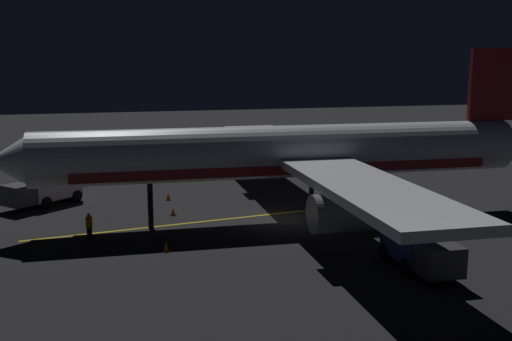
{
  "coord_description": "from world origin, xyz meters",
  "views": [
    {
      "loc": [
        -38.93,
        12.48,
        10.87
      ],
      "look_at": [
        0.0,
        2.0,
        3.5
      ],
      "focal_mm": 43.02,
      "sensor_mm": 36.0,
      "label": 1
    }
  ],
  "objects_px": {
    "baggage_truck": "(45,189)",
    "catering_truck": "(418,247)",
    "traffic_cone_near_right": "(168,197)",
    "airliner": "(294,154)",
    "traffic_cone_near_left": "(173,212)",
    "ground_crew_worker": "(89,227)",
    "traffic_cone_under_wing": "(166,247)"
  },
  "relations": [
    {
      "from": "baggage_truck",
      "to": "traffic_cone_near_right",
      "type": "height_order",
      "value": "baggage_truck"
    },
    {
      "from": "ground_crew_worker",
      "to": "traffic_cone_near_right",
      "type": "distance_m",
      "value": 11.45
    },
    {
      "from": "airliner",
      "to": "baggage_truck",
      "type": "xyz_separation_m",
      "value": [
        8.64,
        16.72,
        -3.31
      ]
    },
    {
      "from": "airliner",
      "to": "baggage_truck",
      "type": "distance_m",
      "value": 19.11
    },
    {
      "from": "catering_truck",
      "to": "traffic_cone_near_left",
      "type": "height_order",
      "value": "catering_truck"
    },
    {
      "from": "airliner",
      "to": "catering_truck",
      "type": "relative_size",
      "value": 7.14
    },
    {
      "from": "airliner",
      "to": "traffic_cone_near_left",
      "type": "height_order",
      "value": "airliner"
    },
    {
      "from": "traffic_cone_under_wing",
      "to": "baggage_truck",
      "type": "bearing_deg",
      "value": 28.31
    },
    {
      "from": "catering_truck",
      "to": "ground_crew_worker",
      "type": "height_order",
      "value": "catering_truck"
    },
    {
      "from": "airliner",
      "to": "traffic_cone_under_wing",
      "type": "relative_size",
      "value": 71.14
    },
    {
      "from": "airliner",
      "to": "traffic_cone_near_right",
      "type": "height_order",
      "value": "airliner"
    },
    {
      "from": "baggage_truck",
      "to": "catering_truck",
      "type": "height_order",
      "value": "catering_truck"
    },
    {
      "from": "airliner",
      "to": "ground_crew_worker",
      "type": "bearing_deg",
      "value": 97.76
    },
    {
      "from": "airliner",
      "to": "catering_truck",
      "type": "bearing_deg",
      "value": -165.28
    },
    {
      "from": "airliner",
      "to": "baggage_truck",
      "type": "bearing_deg",
      "value": 62.67
    },
    {
      "from": "catering_truck",
      "to": "ground_crew_worker",
      "type": "relative_size",
      "value": 3.15
    },
    {
      "from": "traffic_cone_under_wing",
      "to": "ground_crew_worker",
      "type": "bearing_deg",
      "value": 52.73
    },
    {
      "from": "airliner",
      "to": "traffic_cone_under_wing",
      "type": "distance_m",
      "value": 11.45
    },
    {
      "from": "ground_crew_worker",
      "to": "traffic_cone_near_left",
      "type": "xyz_separation_m",
      "value": [
        4.92,
        -5.69,
        -0.64
      ]
    },
    {
      "from": "airliner",
      "to": "traffic_cone_near_right",
      "type": "relative_size",
      "value": 71.14
    },
    {
      "from": "airliner",
      "to": "baggage_truck",
      "type": "height_order",
      "value": "airliner"
    },
    {
      "from": "catering_truck",
      "to": "traffic_cone_near_left",
      "type": "bearing_deg",
      "value": 36.8
    },
    {
      "from": "airliner",
      "to": "traffic_cone_near_left",
      "type": "distance_m",
      "value": 9.46
    },
    {
      "from": "catering_truck",
      "to": "airliner",
      "type": "bearing_deg",
      "value": 14.72
    },
    {
      "from": "catering_truck",
      "to": "traffic_cone_under_wing",
      "type": "relative_size",
      "value": 9.96
    },
    {
      "from": "ground_crew_worker",
      "to": "traffic_cone_near_right",
      "type": "relative_size",
      "value": 3.16
    },
    {
      "from": "traffic_cone_near_left",
      "to": "traffic_cone_under_wing",
      "type": "height_order",
      "value": "same"
    },
    {
      "from": "traffic_cone_near_right",
      "to": "traffic_cone_under_wing",
      "type": "relative_size",
      "value": 1.0
    },
    {
      "from": "catering_truck",
      "to": "traffic_cone_near_right",
      "type": "xyz_separation_m",
      "value": [
        19.4,
        10.64,
        -0.97
      ]
    },
    {
      "from": "baggage_truck",
      "to": "traffic_cone_near_left",
      "type": "relative_size",
      "value": 10.44
    },
    {
      "from": "baggage_truck",
      "to": "airliner",
      "type": "bearing_deg",
      "value": -117.33
    },
    {
      "from": "catering_truck",
      "to": "ground_crew_worker",
      "type": "distance_m",
      "value": 19.18
    }
  ]
}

